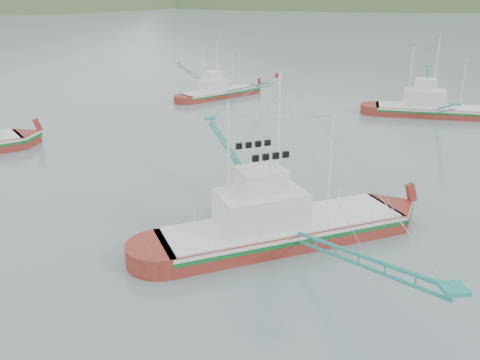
{
  "coord_description": "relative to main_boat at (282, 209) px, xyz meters",
  "views": [
    {
      "loc": [
        -3.36,
        -28.38,
        16.13
      ],
      "look_at": [
        0.0,
        6.0,
        3.2
      ],
      "focal_mm": 40.0,
      "sensor_mm": 36.0,
      "label": 1
    }
  ],
  "objects": [
    {
      "name": "ground",
      "position": [
        -2.39,
        -2.83,
        -2.29
      ],
      "size": [
        1200.0,
        1200.0,
        0.0
      ],
      "primitive_type": "plane",
      "color": "slate",
      "rests_on": "ground"
    },
    {
      "name": "main_boat",
      "position": [
        0.0,
        0.0,
        0.0
      ],
      "size": [
        16.89,
        28.91,
        11.97
      ],
      "rotation": [
        0.0,
        0.0,
        0.28
      ],
      "color": "maroon",
      "rests_on": "ground"
    },
    {
      "name": "bg_boat_right",
      "position": [
        25.08,
        32.33,
        -0.24
      ],
      "size": [
        15.03,
        25.62,
        10.67
      ],
      "rotation": [
        0.0,
        0.0,
        -0.31
      ],
      "color": "maroon",
      "rests_on": "ground"
    },
    {
      "name": "bg_boat_far",
      "position": [
        -1.12,
        46.7,
        -0.38
      ],
      "size": [
        15.82,
        20.16,
        9.02
      ],
      "rotation": [
        0.0,
        0.0,
        0.59
      ],
      "color": "maroon",
      "rests_on": "ground"
    },
    {
      "name": "headland_right",
      "position": [
        237.61,
        427.17,
        -2.29
      ],
      "size": [
        684.0,
        432.0,
        306.0
      ],
      "primitive_type": "ellipsoid",
      "color": "#3A4D28",
      "rests_on": "ground"
    }
  ]
}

